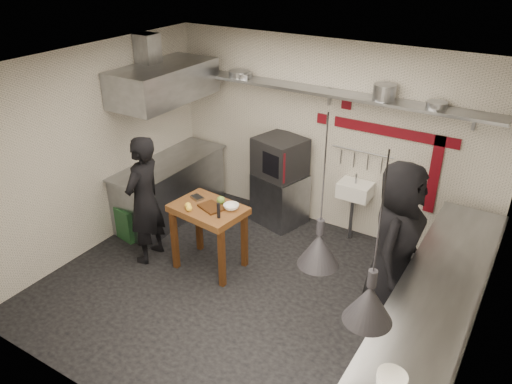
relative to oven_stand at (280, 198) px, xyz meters
The scene contains 47 objects.
floor 1.90m from the oven_stand, 71.78° to the right, with size 5.00×5.00×0.00m, color black.
ceiling 3.04m from the oven_stand, 71.78° to the right, with size 5.00×5.00×0.00m, color beige.
wall_back 1.20m from the oven_stand, 29.62° to the left, with size 5.00×0.04×2.80m, color beige.
wall_front 4.04m from the oven_stand, 81.44° to the right, with size 5.00×0.04×2.80m, color beige.
wall_left 2.79m from the oven_stand, 137.31° to the right, with size 0.04×4.20×2.80m, color beige.
wall_right 3.69m from the oven_stand, 29.85° to the right, with size 0.04×4.20×2.80m, color beige.
red_band_horiz 2.02m from the oven_stand, 11.47° to the left, with size 1.70×0.02×0.14m, color #5F0A13.
red_band_vert 2.30m from the oven_stand, ahead, with size 0.14×0.02×1.10m, color #5F0A13.
red_tile_a 1.79m from the oven_stand, 20.49° to the left, with size 0.14×0.02×0.14m, color #5F0A13.
red_tile_b 1.40m from the oven_stand, 32.82° to the left, with size 0.14×0.02×0.14m, color #5F0A13.
back_shelf 1.82m from the oven_stand, 14.53° to the left, with size 4.60×0.34×0.04m, color gray.
shelf_bracket_left 2.11m from the oven_stand, 167.14° to the left, with size 0.04×0.06×0.24m, color gray.
shelf_bracket_mid 1.75m from the oven_stand, 27.33° to the left, with size 0.04×0.06×0.24m, color gray.
shelf_bracket_right 2.98m from the oven_stand, ahead, with size 0.04×0.06×0.24m, color gray.
pan_far_left 1.97m from the oven_stand, 169.59° to the left, with size 0.30×0.30×0.09m, color gray.
pan_mid_left 1.93m from the oven_stand, 168.36° to the left, with size 0.25×0.25×0.07m, color gray.
stock_pot 2.31m from the oven_stand, ahead, with size 0.29×0.29×0.20m, color gray.
pan_right 2.71m from the oven_stand, ahead, with size 0.25×0.25×0.08m, color gray.
oven_stand is the anchor object (origin of this frame).
combi_oven 0.69m from the oven_stand, behind, with size 0.66×0.61×0.58m, color black.
oven_door 0.74m from the oven_stand, 94.23° to the right, with size 0.55×0.03×0.46m, color #5F0A13.
oven_glass 0.76m from the oven_stand, 86.88° to the right, with size 0.33×0.01×0.34m, color black.
hand_sink 1.20m from the oven_stand, ahead, with size 0.46×0.34×0.22m, color white.
sink_tap 1.27m from the oven_stand, ahead, with size 0.03×0.03×0.14m, color gray.
sink_drain 1.14m from the oven_stand, ahead, with size 0.06×0.06×0.66m, color gray.
utensil_rail 1.49m from the oven_stand, 14.41° to the left, with size 0.02×0.02×0.90m, color gray.
counter_right 3.26m from the oven_stand, 32.92° to the right, with size 0.70×3.80×0.90m, color gray.
counter_right_top 3.30m from the oven_stand, 32.92° to the right, with size 0.76×3.90×0.03m, color gray.
plate_stack 4.14m from the oven_stand, 48.72° to the right, with size 0.23×0.23×0.09m, color white.
small_bowl_right 4.09m from the oven_stand, 48.51° to the right, with size 0.22×0.22×0.05m, color white.
counter_left 1.73m from the oven_stand, 155.36° to the right, with size 0.70×1.90×0.90m, color gray.
counter_left_top 1.80m from the oven_stand, 155.36° to the right, with size 0.76×2.00×0.03m, color gray.
extractor_hood 2.43m from the oven_stand, 154.65° to the right, with size 0.78×1.60×0.50m, color gray.
hood_duct 2.87m from the oven_stand, 157.87° to the right, with size 0.28×0.28×0.50m, color gray.
green_bin 2.25m from the oven_stand, 136.58° to the right, with size 0.34×0.34×0.50m, color #204E28.
prep_table 1.55m from the oven_stand, 97.35° to the right, with size 0.92×0.64×0.92m, color brown, non-canonical shape.
cutting_board 1.65m from the oven_stand, 95.12° to the right, with size 0.32×0.22×0.03m, color #43230E.
pepper_mill 1.81m from the oven_stand, 87.25° to the right, with size 0.04×0.04×0.20m, color black.
lemon_a 1.84m from the oven_stand, 102.87° to the right, with size 0.08×0.08×0.08m, color yellow.
lemon_b 1.87m from the oven_stand, 100.87° to the right, with size 0.08×0.08×0.08m, color yellow.
veg_ball 1.50m from the oven_stand, 94.33° to the right, with size 0.11×0.11×0.11m, color olive.
steel_tray 1.60m from the oven_stand, 107.40° to the right, with size 0.17×0.11×0.03m, color gray.
bowl 1.54m from the oven_stand, 86.46° to the right, with size 0.20×0.20×0.06m, color white.
heat_lamp_near 3.55m from the oven_stand, 54.81° to the right, with size 0.38×0.38×1.41m, color black, non-canonical shape.
heat_lamp_far 4.24m from the oven_stand, 51.18° to the right, with size 0.38×0.38×1.40m, color black, non-canonical shape.
chef_left 2.14m from the oven_stand, 120.08° to the right, with size 0.65×0.43×1.78m, color black.
chef_right 2.46m from the oven_stand, 28.13° to the right, with size 0.93×0.61×1.91m, color black.
Camera 1 is at (2.67, -4.19, 4.00)m, focal length 35.00 mm.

